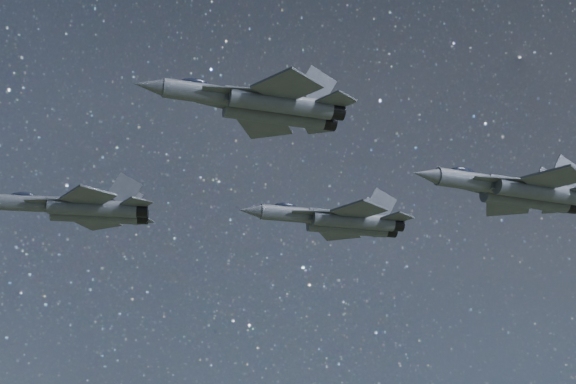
{
  "coord_description": "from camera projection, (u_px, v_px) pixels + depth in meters",
  "views": [
    {
      "loc": [
        5.4,
        -67.67,
        130.91
      ],
      "look_at": [
        -1.19,
        0.57,
        158.46
      ],
      "focal_mm": 50.0,
      "sensor_mm": 36.0,
      "label": 1
    }
  ],
  "objects": [
    {
      "name": "jet_right",
      "position": [
        261.0,
        104.0,
        63.6
      ],
      "size": [
        17.26,
        11.42,
        4.41
      ],
      "rotation": [
        0.0,
        0.0,
        0.38
      ],
      "color": "#383C46"
    },
    {
      "name": "jet_lead",
      "position": [
        79.0,
        208.0,
        75.69
      ],
      "size": [
        17.2,
        11.75,
        4.32
      ],
      "rotation": [
        0.0,
        0.0,
        0.23
      ],
      "color": "#383C46"
    },
    {
      "name": "jet_left",
      "position": [
        337.0,
        220.0,
        87.29
      ],
      "size": [
        18.92,
        12.65,
        4.79
      ],
      "rotation": [
        0.0,
        0.0,
        0.33
      ],
      "color": "#383C46"
    },
    {
      "name": "jet_slot",
      "position": [
        518.0,
        190.0,
        71.09
      ],
      "size": [
        17.67,
        11.57,
        4.56
      ],
      "rotation": [
        0.0,
        0.0,
        0.43
      ],
      "color": "#383C46"
    }
  ]
}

